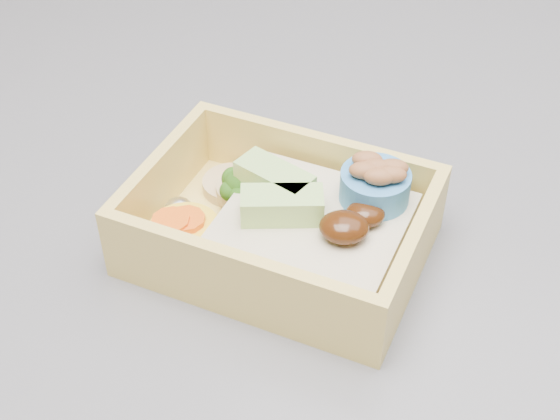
{
  "coord_description": "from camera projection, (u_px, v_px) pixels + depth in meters",
  "views": [
    {
      "loc": [
        0.04,
        -0.39,
        1.24
      ],
      "look_at": [
        0.02,
        -0.06,
        0.95
      ],
      "focal_mm": 50.0,
      "sensor_mm": 36.0,
      "label": 1
    }
  ],
  "objects": [
    {
      "name": "bento_box",
      "position": [
        289.0,
        225.0,
        0.44
      ],
      "size": [
        0.19,
        0.16,
        0.06
      ],
      "rotation": [
        0.0,
        0.0,
        -0.34
      ],
      "color": "#E4C45E",
      "rests_on": "island"
    }
  ]
}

